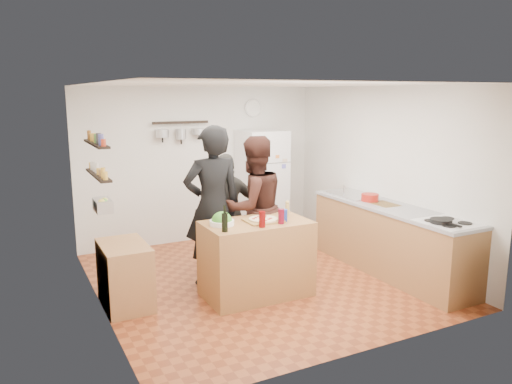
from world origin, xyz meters
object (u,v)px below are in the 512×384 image
red_bowl (370,197)px  wall_clock (253,108)px  person_left (213,206)px  skillet (441,221)px  salt_canister (284,215)px  person_back (228,212)px  pepper_mill (287,210)px  counter_run (390,240)px  fridge (262,184)px  side_table (125,275)px  prep_island (256,259)px  salad_bowl (222,223)px  wine_bottle (225,223)px  person_center (254,208)px

red_bowl → wall_clock: 2.63m
person_left → skillet: 2.72m
salt_canister → person_back: bearing=100.0°
salt_canister → pepper_mill: bearing=48.6°
counter_run → red_bowl: size_ratio=10.98×
fridge → side_table: bearing=-146.6°
prep_island → salt_canister: size_ratio=8.72×
prep_island → salad_bowl: bearing=173.2°
person_back → wall_clock: size_ratio=5.33×
wine_bottle → pepper_mill: bearing=15.9°
side_table → wine_bottle: bearing=-32.8°
wall_clock → red_bowl: bearing=-72.7°
red_bowl → side_table: red_bowl is taller
skillet → red_bowl: red_bowl is taller
wall_clock → prep_island: bearing=-115.8°
salt_canister → counter_run: (1.67, 0.00, -0.53)m
pepper_mill → prep_island: bearing=-173.7°
fridge → salt_canister: bearing=-111.7°
counter_run → skillet: bearing=-96.1°
skillet → pepper_mill: bearing=142.1°
person_left → red_bowl: bearing=177.7°
person_left → person_back: bearing=-125.1°
red_bowl → fridge: (-0.70, 1.91, -0.07)m
pepper_mill → red_bowl: bearing=8.6°
person_back → skillet: size_ratio=6.40×
person_back → counter_run: 2.24m
person_left → wall_clock: 2.72m
prep_island → wine_bottle: size_ratio=6.12×
prep_island → fridge: size_ratio=0.69×
pepper_mill → counter_run: size_ratio=0.06×
person_back → wall_clock: bearing=-121.4°
person_left → side_table: bearing=13.5°
person_left → side_table: person_left is taller
person_center → red_bowl: person_center is taller
person_center → side_table: size_ratio=2.33×
pepper_mill → salad_bowl: bearing=180.0°
prep_island → red_bowl: (1.92, 0.27, 0.51)m
red_bowl → wall_clock: bearing=107.3°
side_table → person_back: bearing=22.4°
wine_bottle → red_bowl: bearing=11.5°
salt_canister → person_back: person_back is taller
salad_bowl → person_back: bearing=63.0°
salad_bowl → skillet: (2.29, -1.10, 0.01)m
counter_run → skillet: size_ratio=10.53×
wine_bottle → counter_run: (2.47, 0.10, -0.56)m
salad_bowl → red_bowl: (2.34, 0.22, 0.03)m
salt_canister → skillet: (1.57, -0.93, -0.04)m
counter_run → person_back: bearing=148.0°
salad_bowl → wall_clock: bearing=56.4°
wall_clock → salt_canister: bearing=-109.2°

